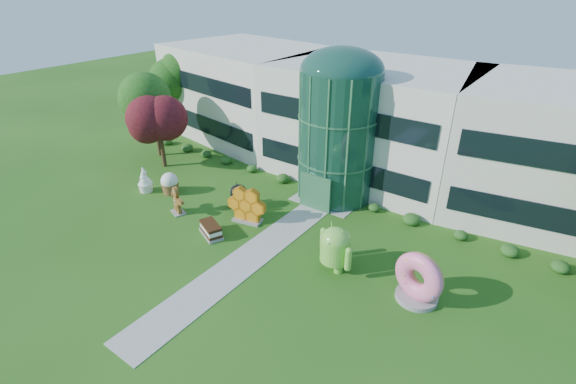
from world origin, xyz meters
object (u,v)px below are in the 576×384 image
Objects in this scene: gingerbread at (177,200)px; donut at (420,277)px; android_green at (335,246)px; android_black at (239,195)px.

donut is at bearing 25.16° from gingerbread.
android_green is 1.45× the size of android_black.
android_green is 1.11× the size of donut.
gingerbread is at bearing -160.67° from donut.
donut is (4.99, 0.36, -0.17)m from android_green.
gingerbread is (-3.24, -3.19, -0.06)m from android_black.
android_green is at bearing 25.35° from gingerbread.
android_black is 4.55m from gingerbread.
android_black is (-9.54, 2.12, -0.52)m from android_green.
android_green is 1.41× the size of gingerbread.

